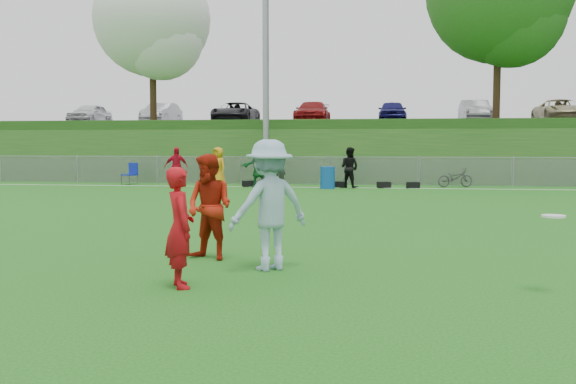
% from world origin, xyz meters
% --- Properties ---
extents(ground, '(120.00, 120.00, 0.00)m').
position_xyz_m(ground, '(0.00, 0.00, 0.00)').
color(ground, '#145712').
rests_on(ground, ground).
extents(sideline_far, '(60.00, 0.10, 0.01)m').
position_xyz_m(sideline_far, '(0.00, 18.00, 0.01)').
color(sideline_far, white).
rests_on(sideline_far, ground).
extents(fence, '(58.00, 0.06, 1.30)m').
position_xyz_m(fence, '(0.00, 20.00, 0.65)').
color(fence, gray).
rests_on(fence, ground).
extents(light_pole, '(1.20, 0.40, 12.15)m').
position_xyz_m(light_pole, '(-3.00, 20.80, 6.71)').
color(light_pole, gray).
rests_on(light_pole, ground).
extents(berm, '(120.00, 18.00, 3.00)m').
position_xyz_m(berm, '(0.00, 31.00, 1.50)').
color(berm, '#174A14').
rests_on(berm, ground).
extents(parking_lot, '(120.00, 12.00, 0.10)m').
position_xyz_m(parking_lot, '(0.00, 33.00, 3.05)').
color(parking_lot, black).
rests_on(parking_lot, berm).
extents(tree_white_flowering, '(6.30, 6.30, 8.78)m').
position_xyz_m(tree_white_flowering, '(-9.84, 24.92, 8.32)').
color(tree_white_flowering, black).
rests_on(tree_white_flowering, berm).
extents(car_row, '(32.04, 5.18, 1.44)m').
position_xyz_m(car_row, '(-1.17, 32.00, 3.82)').
color(car_row, silver).
rests_on(car_row, parking_lot).
extents(spectator_row, '(8.55, 0.96, 1.69)m').
position_xyz_m(spectator_row, '(-2.83, 18.00, 0.85)').
color(spectator_row, red).
rests_on(spectator_row, ground).
extents(gear_bags, '(7.51, 0.53, 0.26)m').
position_xyz_m(gear_bags, '(0.86, 18.10, 0.13)').
color(gear_bags, black).
rests_on(gear_bags, ground).
extents(player_red_left, '(0.59, 0.67, 1.53)m').
position_xyz_m(player_red_left, '(-0.19, -1.03, 0.77)').
color(player_red_left, '#AD0C12').
rests_on(player_red_left, ground).
extents(player_red_center, '(1.00, 0.90, 1.67)m').
position_xyz_m(player_red_center, '(-0.33, 0.94, 0.83)').
color(player_red_center, '#A91B0B').
rests_on(player_red_center, ground).
extents(player_blue, '(1.40, 1.29, 1.89)m').
position_xyz_m(player_blue, '(0.74, 0.26, 0.94)').
color(player_blue, '#8EB1C6').
rests_on(player_blue, ground).
extents(frisbee, '(0.28, 0.28, 0.03)m').
position_xyz_m(frisbee, '(4.40, -0.71, 0.95)').
color(frisbee, white).
rests_on(frisbee, ground).
extents(recycling_bin, '(0.61, 0.61, 0.91)m').
position_xyz_m(recycling_bin, '(0.17, 17.42, 0.45)').
color(recycling_bin, '#0E4998').
rests_on(recycling_bin, ground).
extents(camp_chair, '(0.72, 0.73, 0.99)m').
position_xyz_m(camp_chair, '(-8.92, 18.82, 0.29)').
color(camp_chair, '#0D1E97').
rests_on(camp_chair, ground).
extents(bicycle, '(1.64, 1.03, 0.81)m').
position_xyz_m(bicycle, '(5.45, 19.00, 0.41)').
color(bicycle, '#2D2D30').
rests_on(bicycle, ground).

